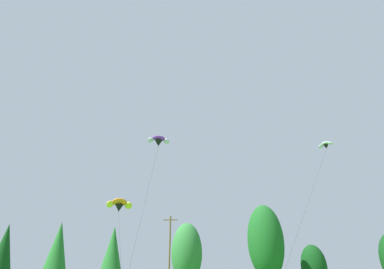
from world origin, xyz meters
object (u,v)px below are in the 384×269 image
at_px(parafoil_kite_high_orange, 119,205).
at_px(parafoil_kite_far_purple, 159,141).
at_px(utility_pole, 169,256).
at_px(parafoil_kite_mid_white, 326,145).

distance_m(parafoil_kite_high_orange, parafoil_kite_far_purple, 11.78).
bearing_deg(parafoil_kite_high_orange, utility_pole, 53.77).
bearing_deg(parafoil_kite_far_purple, parafoil_kite_high_orange, 133.37).
xyz_separation_m(parafoil_kite_high_orange, parafoil_kite_far_purple, (7.06, -7.47, 5.77)).
bearing_deg(parafoil_kite_mid_white, utility_pole, 166.90).
relative_size(parafoil_kite_high_orange, parafoil_kite_mid_white, 0.96).
xyz_separation_m(parafoil_kite_mid_white, parafoil_kite_far_purple, (-21.61, -9.62, -2.17)).
bearing_deg(parafoil_kite_mid_white, parafoil_kite_far_purple, -156.00).
bearing_deg(utility_pole, parafoil_kite_mid_white, -13.10).
height_order(parafoil_kite_high_orange, parafoil_kite_mid_white, parafoil_kite_mid_white).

